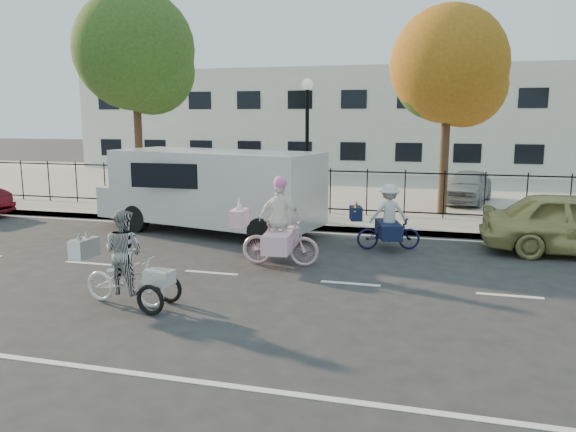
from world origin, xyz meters
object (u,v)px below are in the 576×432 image
(white_van, at_px, (212,188))
(unicorn_bike, at_px, (279,233))
(lamppost, at_px, (307,122))
(lot_car_d, at_px, (467,186))
(zebra_trike, at_px, (125,268))
(bull_bike, at_px, (388,223))
(pedestrian, at_px, (149,187))
(lot_car_a, at_px, (164,176))
(lot_car_b, at_px, (205,182))

(white_van, bearing_deg, unicorn_bike, -33.48)
(lamppost, height_order, lot_car_d, lamppost)
(zebra_trike, xyz_separation_m, bull_bike, (4.12, 5.45, -0.00))
(pedestrian, bearing_deg, white_van, 143.31)
(lamppost, distance_m, lot_car_d, 6.96)
(bull_bike, bearing_deg, unicorn_bike, 119.66)
(lot_car_a, bearing_deg, white_van, -64.65)
(zebra_trike, distance_m, bull_bike, 6.84)
(lot_car_b, bearing_deg, lot_car_a, 173.49)
(unicorn_bike, xyz_separation_m, pedestrian, (-6.02, 5.09, 0.21))
(zebra_trike, bearing_deg, bull_bike, -31.30)
(unicorn_bike, bearing_deg, lot_car_b, 28.89)
(lamppost, bearing_deg, zebra_trike, -97.47)
(bull_bike, xyz_separation_m, lot_car_d, (2.22, 7.66, 0.10))
(unicorn_bike, bearing_deg, bull_bike, -48.91)
(white_van, distance_m, lot_car_b, 6.15)
(lot_car_b, bearing_deg, zebra_trike, -65.12)
(bull_bike, relative_size, white_van, 0.26)
(lamppost, height_order, lot_car_b, lamppost)
(pedestrian, height_order, lot_car_b, pedestrian)
(lot_car_b, bearing_deg, pedestrian, -90.99)
(unicorn_bike, xyz_separation_m, lot_car_d, (4.43, 9.85, 0.01))
(unicorn_bike, relative_size, pedestrian, 1.25)
(lamppost, relative_size, unicorn_bike, 2.14)
(lamppost, height_order, lot_car_a, lamppost)
(bull_bike, bearing_deg, lot_car_d, -31.32)
(bull_bike, height_order, lot_car_a, bull_bike)
(zebra_trike, distance_m, lot_car_b, 12.33)
(unicorn_bike, height_order, bull_bike, unicorn_bike)
(lamppost, bearing_deg, white_van, -127.35)
(unicorn_bike, bearing_deg, white_van, 39.86)
(zebra_trike, bearing_deg, white_van, 14.39)
(lot_car_d, bearing_deg, pedestrian, -143.21)
(bull_bike, relative_size, lot_car_a, 0.36)
(pedestrian, bearing_deg, bull_bike, 157.34)
(zebra_trike, relative_size, white_van, 0.29)
(zebra_trike, xyz_separation_m, pedestrian, (-4.11, 8.34, 0.29))
(zebra_trike, height_order, pedestrian, pedestrian)
(bull_bike, height_order, pedestrian, pedestrian)
(unicorn_bike, relative_size, lot_car_d, 0.56)
(white_van, bearing_deg, zebra_trike, -68.45)
(zebra_trike, relative_size, pedestrian, 1.25)
(lot_car_d, bearing_deg, lot_car_a, -164.05)
(zebra_trike, distance_m, lot_car_d, 14.56)
(lamppost, distance_m, bull_bike, 5.25)
(lamppost, relative_size, lot_car_a, 0.86)
(bull_bike, xyz_separation_m, lot_car_a, (-9.75, 6.89, 0.22))
(lamppost, height_order, pedestrian, lamppost)
(zebra_trike, relative_size, unicorn_bike, 0.99)
(lot_car_a, bearing_deg, lot_car_d, -8.55)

